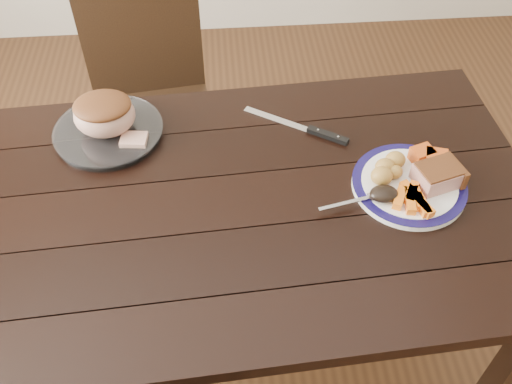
{
  "coord_description": "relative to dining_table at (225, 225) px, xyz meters",
  "views": [
    {
      "loc": [
        0.01,
        -0.94,
        1.82
      ],
      "look_at": [
        0.08,
        -0.02,
        0.8
      ],
      "focal_mm": 40.0,
      "sensor_mm": 36.0,
      "label": 1
    }
  ],
  "objects": [
    {
      "name": "plate_rim",
      "position": [
        0.47,
        0.01,
        0.11
      ],
      "size": [
        0.29,
        0.29,
        0.02
      ],
      "primitive_type": "torus",
      "color": "#120C40",
      "rests_on": "dinner_plate"
    },
    {
      "name": "dark_mushroom",
      "position": [
        0.39,
        -0.04,
        0.13
      ],
      "size": [
        0.07,
        0.05,
        0.03
      ],
      "primitive_type": "ellipsoid",
      "color": "black",
      "rests_on": "dinner_plate"
    },
    {
      "name": "roast_joint",
      "position": [
        -0.31,
        0.27,
        0.16
      ],
      "size": [
        0.17,
        0.14,
        0.11
      ],
      "primitive_type": "ellipsoid",
      "color": "tan",
      "rests_on": "serving_platter"
    },
    {
      "name": "cut_slice",
      "position": [
        -0.23,
        0.22,
        0.12
      ],
      "size": [
        0.08,
        0.06,
        0.02
      ],
      "primitive_type": "cube",
      "rotation": [
        0.0,
        0.0,
        -0.12
      ],
      "color": "tan",
      "rests_on": "serving_platter"
    },
    {
      "name": "fork",
      "position": [
        0.33,
        -0.04,
        0.11
      ],
      "size": [
        0.18,
        0.06,
        0.0
      ],
      "rotation": [
        0.0,
        0.0,
        0.22
      ],
      "color": "silver",
      "rests_on": "dinner_plate"
    },
    {
      "name": "pumpkin_wedges",
      "position": [
        0.54,
        0.08,
        0.13
      ],
      "size": [
        0.1,
        0.08,
        0.04
      ],
      "color": "#EB581A",
      "rests_on": "dinner_plate"
    },
    {
      "name": "ground",
      "position": [
        0.0,
        0.0,
        -0.66
      ],
      "size": [
        4.0,
        4.0,
        0.0
      ],
      "primitive_type": "plane",
      "color": "#472B16",
      "rests_on": "ground"
    },
    {
      "name": "dinner_plate",
      "position": [
        0.47,
        0.01,
        0.1
      ],
      "size": [
        0.29,
        0.29,
        0.02
      ],
      "primitive_type": "cylinder",
      "color": "white",
      "rests_on": "dining_table"
    },
    {
      "name": "serving_platter",
      "position": [
        -0.31,
        0.27,
        0.1
      ],
      "size": [
        0.29,
        0.29,
        0.02
      ],
      "primitive_type": "cylinder",
      "color": "white",
      "rests_on": "dining_table"
    },
    {
      "name": "pork_slice",
      "position": [
        0.54,
        0.0,
        0.14
      ],
      "size": [
        0.13,
        0.11,
        0.05
      ],
      "primitive_type": "cube",
      "rotation": [
        0.0,
        0.0,
        0.29
      ],
      "color": "tan",
      "rests_on": "dinner_plate"
    },
    {
      "name": "dining_table",
      "position": [
        0.0,
        0.0,
        0.0
      ],
      "size": [
        1.65,
        0.99,
        0.75
      ],
      "rotation": [
        0.0,
        0.0,
        0.06
      ],
      "color": "black",
      "rests_on": "ground"
    },
    {
      "name": "carving_knife",
      "position": [
        0.26,
        0.24,
        0.1
      ],
      "size": [
        0.28,
        0.19,
        0.01
      ],
      "rotation": [
        0.0,
        0.0,
        -0.57
      ],
      "color": "silver",
      "rests_on": "dining_table"
    },
    {
      "name": "carrot_batons",
      "position": [
        0.46,
        -0.06,
        0.12
      ],
      "size": [
        0.1,
        0.12,
        0.02
      ],
      "color": "orange",
      "rests_on": "dinner_plate"
    },
    {
      "name": "roasted_potatoes",
      "position": [
        0.42,
        0.04,
        0.13
      ],
      "size": [
        0.1,
        0.1,
        0.05
      ],
      "color": "gold",
      "rests_on": "dinner_plate"
    },
    {
      "name": "chair_far",
      "position": [
        -0.24,
        0.74,
        -0.13
      ],
      "size": [
        0.47,
        0.48,
        0.93
      ],
      "rotation": [
        0.0,
        0.0,
        3.27
      ],
      "color": "black",
      "rests_on": "ground"
    }
  ]
}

